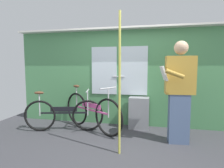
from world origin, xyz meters
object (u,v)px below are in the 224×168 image
at_px(trash_bin_by_wall, 139,113).
at_px(handrail_pole, 120,84).
at_px(passenger_reading_newspaper, 179,90).
at_px(bicycle_near_door, 63,114).
at_px(bicycle_leaning_behind, 91,112).

height_order(trash_bin_by_wall, handrail_pole, handrail_pole).
relative_size(passenger_reading_newspaper, trash_bin_by_wall, 2.61).
bearing_deg(bicycle_near_door, passenger_reading_newspaper, -17.04).
height_order(bicycle_near_door, bicycle_leaning_behind, bicycle_leaning_behind).
height_order(bicycle_leaning_behind, trash_bin_by_wall, bicycle_leaning_behind).
bearing_deg(passenger_reading_newspaper, trash_bin_by_wall, -45.94).
bearing_deg(bicycle_leaning_behind, bicycle_near_door, -129.59).
distance_m(bicycle_leaning_behind, handrail_pole, 1.40).
xyz_separation_m(passenger_reading_newspaper, trash_bin_by_wall, (-0.73, 0.64, -0.61)).
distance_m(bicycle_near_door, handrail_pole, 1.69).
xyz_separation_m(bicycle_near_door, passenger_reading_newspaper, (2.28, -0.13, 0.60)).
distance_m(bicycle_leaning_behind, trash_bin_by_wall, 1.06).
height_order(bicycle_leaning_behind, passenger_reading_newspaper, passenger_reading_newspaper).
xyz_separation_m(bicycle_leaning_behind, handrail_pole, (0.78, -0.94, 0.69)).
relative_size(bicycle_leaning_behind, passenger_reading_newspaper, 0.86).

